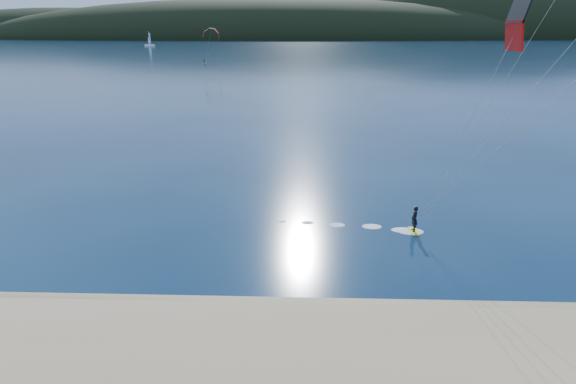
{
  "coord_description": "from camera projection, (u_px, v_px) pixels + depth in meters",
  "views": [
    {
      "loc": [
        5.55,
        -18.48,
        14.67
      ],
      "look_at": [
        4.56,
        10.0,
        5.0
      ],
      "focal_mm": 30.23,
      "sensor_mm": 36.0,
      "label": 1
    }
  ],
  "objects": [
    {
      "name": "headland",
      "position": [
        302.0,
        38.0,
        727.68
      ],
      "size": [
        1200.0,
        310.0,
        140.0
      ],
      "color": "black",
      "rests_on": "ground"
    },
    {
      "name": "ground",
      "position": [
        182.0,
        363.0,
        22.39
      ],
      "size": [
        1800.0,
        1800.0,
        0.0
      ],
      "primitive_type": "plane",
      "color": "#071D37",
      "rests_on": "ground"
    },
    {
      "name": "kitesurfer_near",
      "position": [
        576.0,
        36.0,
        26.12
      ],
      "size": [
        21.48,
        9.51,
        17.54
      ],
      "color": "#BBD919",
      "rests_on": "ground"
    },
    {
      "name": "kitesurfer_far",
      "position": [
        211.0,
        37.0,
        202.89
      ],
      "size": [
        8.97,
        7.62,
        13.41
      ],
      "color": "#BBD919",
      "rests_on": "ground"
    },
    {
      "name": "wet_sand",
      "position": [
        202.0,
        308.0,
        26.63
      ],
      "size": [
        220.0,
        2.5,
        0.1
      ],
      "color": "#8D7D52",
      "rests_on": "ground"
    },
    {
      "name": "sailboat",
      "position": [
        150.0,
        45.0,
        412.43
      ],
      "size": [
        8.87,
        5.58,
        12.4
      ],
      "color": "white",
      "rests_on": "ground"
    }
  ]
}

